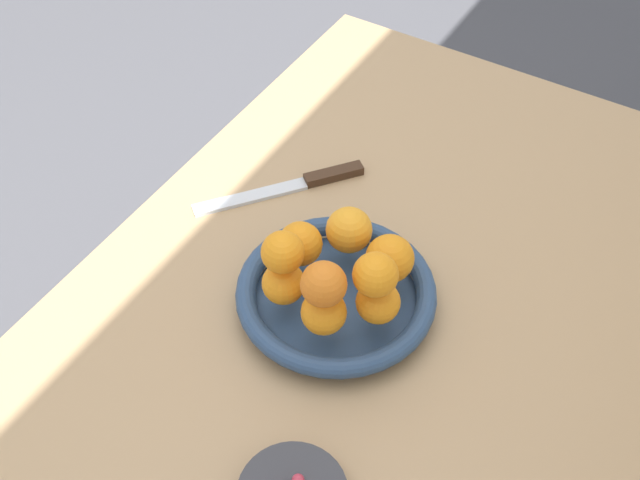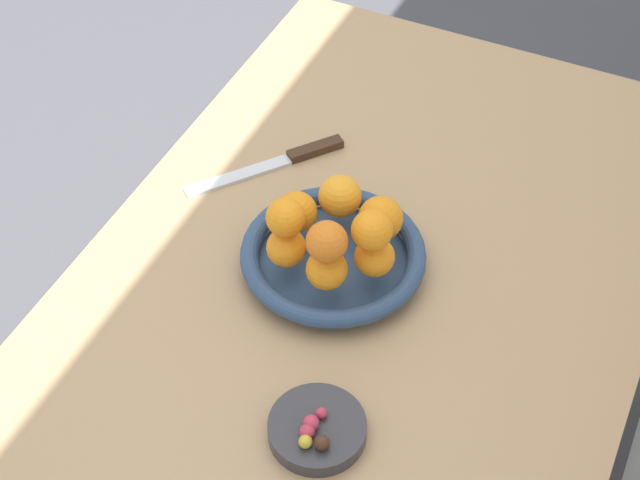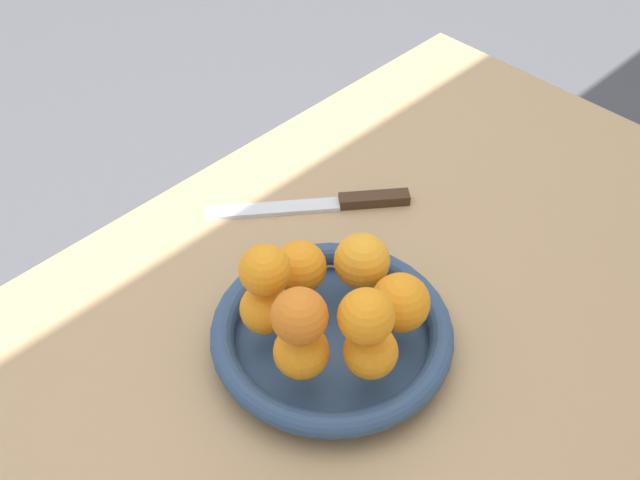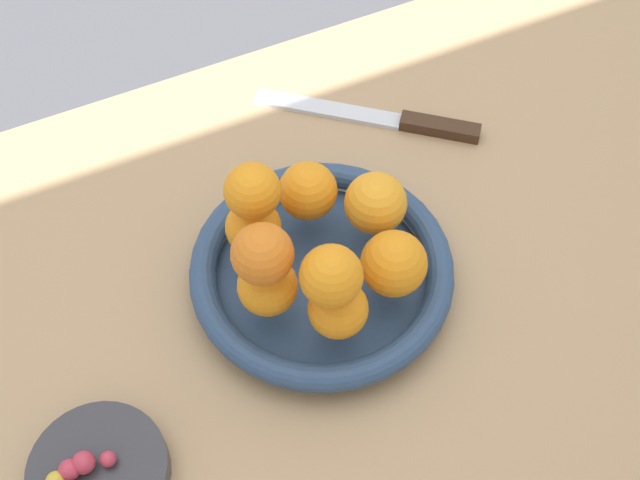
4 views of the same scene
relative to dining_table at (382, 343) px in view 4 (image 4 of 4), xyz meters
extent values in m
cube|color=tan|center=(0.00, 0.00, 0.07)|extent=(1.10, 0.76, 0.04)
cylinder|color=tan|center=(-0.49, -0.32, -0.30)|extent=(0.05, 0.05, 0.70)
cylinder|color=navy|center=(0.05, -0.05, 0.10)|extent=(0.21, 0.21, 0.01)
torus|color=navy|center=(0.05, -0.05, 0.12)|extent=(0.26, 0.26, 0.03)
cylinder|color=#333338|center=(0.30, 0.05, 0.10)|extent=(0.12, 0.12, 0.02)
sphere|color=orange|center=(0.06, 0.02, 0.16)|extent=(0.05, 0.05, 0.05)
sphere|color=orange|center=(0.00, 0.00, 0.16)|extent=(0.06, 0.06, 0.06)
sphere|color=orange|center=(-0.02, -0.07, 0.16)|extent=(0.06, 0.06, 0.06)
sphere|color=orange|center=(0.04, -0.11, 0.16)|extent=(0.06, 0.06, 0.06)
sphere|color=orange|center=(0.10, -0.09, 0.15)|extent=(0.05, 0.05, 0.05)
sphere|color=orange|center=(0.11, -0.03, 0.16)|extent=(0.06, 0.06, 0.06)
sphere|color=orange|center=(0.10, -0.09, 0.21)|extent=(0.05, 0.05, 0.05)
sphere|color=orange|center=(0.11, -0.03, 0.21)|extent=(0.05, 0.05, 0.05)
sphere|color=orange|center=(0.07, 0.02, 0.21)|extent=(0.05, 0.05, 0.05)
sphere|color=#C6384C|center=(0.32, 0.04, 0.12)|extent=(0.02, 0.02, 0.02)
sphere|color=#C6384C|center=(0.29, 0.05, 0.12)|extent=(0.01, 0.01, 0.01)
sphere|color=#C6384C|center=(0.31, 0.04, 0.12)|extent=(0.02, 0.02, 0.02)
cube|color=#3F2819|center=(-0.16, -0.17, 0.10)|extent=(0.08, 0.07, 0.01)
cube|color=silver|center=(-0.05, -0.25, 0.09)|extent=(0.15, 0.12, 0.01)
camera|label=1|loc=(0.60, 0.26, 0.91)|focal=45.00mm
camera|label=2|loc=(0.88, 0.32, 1.10)|focal=55.00mm
camera|label=3|loc=(0.44, 0.32, 0.77)|focal=45.00mm
camera|label=4|loc=(0.22, 0.32, 0.77)|focal=45.00mm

